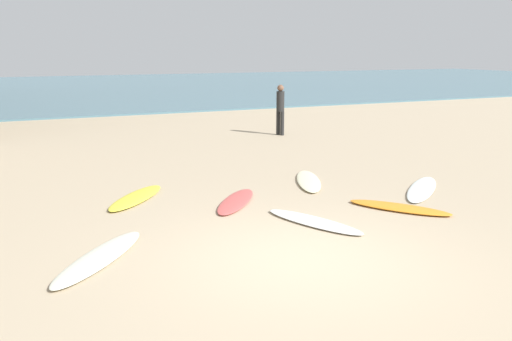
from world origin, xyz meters
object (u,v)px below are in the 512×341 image
at_px(surfboard_2, 309,181).
at_px(surfboard_6, 236,201).
at_px(surfboard_0, 422,189).
at_px(beachgoer_near, 280,107).
at_px(surfboard_1, 100,257).
at_px(surfboard_5, 399,207).
at_px(surfboard_3, 136,197).
at_px(surfboard_4, 314,221).

xyz_separation_m(surfboard_2, surfboard_6, (-2.18, -0.88, -0.00)).
relative_size(surfboard_0, beachgoer_near, 1.38).
distance_m(surfboard_1, surfboard_5, 5.65).
height_order(surfboard_2, surfboard_3, surfboard_3).
xyz_separation_m(surfboard_3, surfboard_5, (4.44, -2.82, -0.00)).
relative_size(surfboard_2, beachgoer_near, 1.21).
bearing_deg(surfboard_5, surfboard_0, 179.53).
height_order(surfboard_4, surfboard_5, surfboard_5).
height_order(surfboard_0, surfboard_3, surfboard_3).
distance_m(surfboard_0, surfboard_2, 2.52).
height_order(surfboard_1, surfboard_6, surfboard_1).
distance_m(surfboard_0, beachgoer_near, 8.37).
bearing_deg(surfboard_0, surfboard_4, -114.35).
bearing_deg(surfboard_3, beachgoer_near, 82.86).
bearing_deg(surfboard_4, surfboard_2, 40.32).
relative_size(surfboard_1, surfboard_4, 1.13).
height_order(surfboard_2, surfboard_4, surfboard_2).
relative_size(surfboard_1, surfboard_3, 1.12).
bearing_deg(surfboard_5, surfboard_1, -32.80).
bearing_deg(beachgoer_near, surfboard_1, 121.23).
height_order(surfboard_3, surfboard_4, surfboard_3).
distance_m(surfboard_3, surfboard_5, 5.26).
xyz_separation_m(surfboard_1, surfboard_4, (3.71, 0.18, -0.01)).
xyz_separation_m(surfboard_6, beachgoer_near, (4.82, 7.52, 0.97)).
distance_m(surfboard_2, beachgoer_near, 7.21).
relative_size(surfboard_3, surfboard_6, 1.06).
height_order(surfboard_1, surfboard_4, surfboard_1).
bearing_deg(surfboard_2, surfboard_6, -133.48).
bearing_deg(surfboard_3, surfboard_0, 20.99).
relative_size(surfboard_1, surfboard_6, 1.19).
height_order(surfboard_0, surfboard_6, surfboard_6).
bearing_deg(surfboard_1, surfboard_3, -72.58).
xyz_separation_m(surfboard_4, surfboard_5, (1.93, 0.06, 0.00)).
bearing_deg(surfboard_1, surfboard_4, -138.38).
height_order(surfboard_1, surfboard_2, surfboard_1).
distance_m(surfboard_5, beachgoer_near, 9.55).
bearing_deg(surfboard_0, surfboard_2, -172.37).
xyz_separation_m(surfboard_1, surfboard_6, (2.97, 1.97, -0.01)).
bearing_deg(surfboard_0, surfboard_5, -96.79).
bearing_deg(surfboard_2, beachgoer_near, 92.80).
distance_m(surfboard_0, surfboard_5, 1.71).
bearing_deg(surfboard_6, surfboard_3, -174.30).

